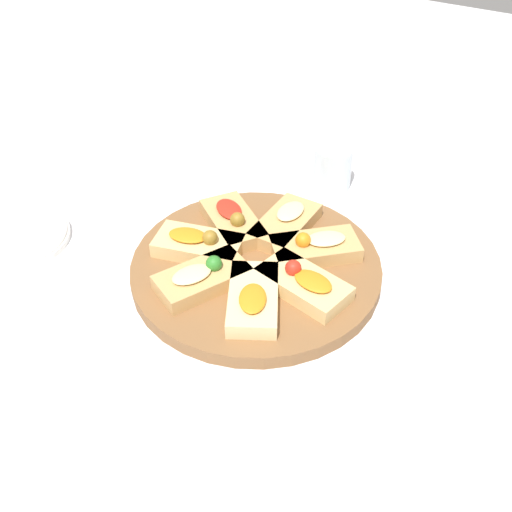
% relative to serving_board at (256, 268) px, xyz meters
% --- Properties ---
extents(ground_plane, '(3.00, 3.00, 0.00)m').
position_rel_serving_board_xyz_m(ground_plane, '(0.00, 0.00, -0.01)').
color(ground_plane, white).
extents(serving_board, '(0.39, 0.39, 0.02)m').
position_rel_serving_board_xyz_m(serving_board, '(0.00, 0.00, 0.00)').
color(serving_board, brown).
rests_on(serving_board, ground_plane).
extents(focaccia_slice_0, '(0.15, 0.14, 0.04)m').
position_rel_serving_board_xyz_m(focaccia_slice_0, '(-0.08, 0.06, 0.03)').
color(focaccia_slice_0, tan).
rests_on(focaccia_slice_0, serving_board).
extents(focaccia_slice_1, '(0.15, 0.10, 0.04)m').
position_rel_serving_board_xyz_m(focaccia_slice_1, '(-0.09, -0.02, 0.03)').
color(focaccia_slice_1, '#DBB775').
rests_on(focaccia_slice_1, serving_board).
extents(focaccia_slice_2, '(0.12, 0.15, 0.04)m').
position_rel_serving_board_xyz_m(focaccia_slice_2, '(-0.04, -0.09, 0.03)').
color(focaccia_slice_2, tan).
rests_on(focaccia_slice_2, serving_board).
extents(focaccia_slice_3, '(0.13, 0.15, 0.03)m').
position_rel_serving_board_xyz_m(focaccia_slice_3, '(0.05, -0.09, 0.03)').
color(focaccia_slice_3, '#E5C689').
rests_on(focaccia_slice_3, serving_board).
extents(focaccia_slice_4, '(0.15, 0.10, 0.04)m').
position_rel_serving_board_xyz_m(focaccia_slice_4, '(0.09, -0.02, 0.03)').
color(focaccia_slice_4, '#DBB775').
rests_on(focaccia_slice_4, serving_board).
extents(focaccia_slice_5, '(0.15, 0.14, 0.04)m').
position_rel_serving_board_xyz_m(focaccia_slice_5, '(0.07, 0.06, 0.03)').
color(focaccia_slice_5, tan).
rests_on(focaccia_slice_5, serving_board).
extents(focaccia_slice_6, '(0.07, 0.14, 0.03)m').
position_rel_serving_board_xyz_m(focaccia_slice_6, '(0.00, 0.10, 0.03)').
color(focaccia_slice_6, tan).
rests_on(focaccia_slice_6, serving_board).
extents(plate_left, '(0.18, 0.18, 0.02)m').
position_rel_serving_board_xyz_m(plate_left, '(-0.39, -0.14, -0.00)').
color(plate_left, white).
rests_on(plate_left, ground_plane).
extents(plate_right, '(0.21, 0.21, 0.02)m').
position_rel_serving_board_xyz_m(plate_right, '(0.31, 0.23, -0.00)').
color(plate_right, white).
rests_on(plate_right, ground_plane).
extents(water_glass, '(0.07, 0.07, 0.08)m').
position_rel_serving_board_xyz_m(water_glass, '(-0.01, 0.29, 0.03)').
color(water_glass, silver).
rests_on(water_glass, ground_plane).
extents(napkin_stack, '(0.11, 0.09, 0.01)m').
position_rel_serving_board_xyz_m(napkin_stack, '(0.16, -0.29, -0.01)').
color(napkin_stack, white).
rests_on(napkin_stack, ground_plane).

